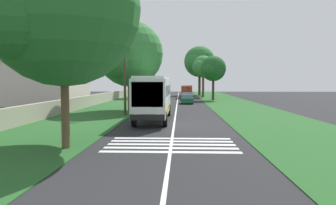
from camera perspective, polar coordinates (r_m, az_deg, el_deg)
name	(u,v)px	position (r m, az deg, el deg)	size (l,w,h in m)	color
ground	(174,125)	(24.41, 1.08, -4.08)	(160.00, 160.00, 0.00)	#262628
grass_verge_left	(111,108)	(40.26, -10.24, -0.99)	(120.00, 8.00, 0.04)	#235623
grass_verge_right	(243,109)	(40.07, 13.32, -1.06)	(120.00, 8.00, 0.04)	#235623
centre_line	(176,108)	(39.32, 1.51, -1.07)	(110.00, 0.16, 0.01)	silver
coach_bus	(154,95)	(27.41, -2.55, 1.29)	(11.16, 2.62, 3.73)	white
zebra_crossing	(171,144)	(17.02, 0.58, -7.53)	(4.05, 6.80, 0.01)	silver
trailing_car_0	(187,99)	(48.06, 3.45, 0.60)	(4.30, 1.78, 1.43)	#145933
trailing_car_1	(187,97)	(55.93, 3.45, 1.05)	(4.30, 1.78, 1.43)	navy
trailing_minibus_0	(186,90)	(63.51, 3.32, 2.18)	(6.00, 2.14, 2.53)	#CC4C33
roadside_tree_left_0	(63,14)	(17.17, -18.31, 14.78)	(9.00, 7.58, 10.63)	brown
roadside_tree_left_1	(146,60)	(65.35, -4.03, 7.61)	(6.74, 5.68, 10.66)	#3D2D1E
roadside_tree_left_2	(129,56)	(36.31, -7.03, 8.32)	(8.84, 7.37, 10.07)	#4C3826
roadside_tree_right_0	(203,67)	(67.57, 6.21, 6.28)	(5.83, 4.63, 8.71)	brown
roadside_tree_right_1	(213,69)	(56.66, 8.02, 5.90)	(5.30, 4.44, 7.76)	#3D2D1E
roadside_tree_right_2	(199,63)	(78.16, 5.54, 7.12)	(9.27, 7.48, 11.83)	#3D2D1E
utility_pole	(125,70)	(31.64, -7.75, 5.86)	(0.24, 1.40, 8.64)	#473828
roadside_wall	(94,100)	(45.87, -13.06, 0.49)	(70.00, 0.40, 1.46)	#B2A893
roadside_building	(49,81)	(49.57, -20.62, 3.70)	(11.88, 9.62, 6.85)	beige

